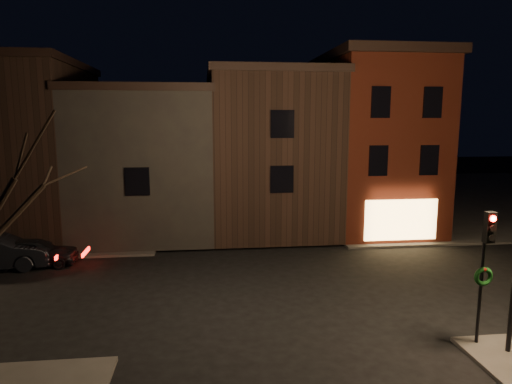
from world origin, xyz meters
TOP-DOWN VIEW (x-y plane):
  - ground at (0.00, 0.00)m, footprint 120.00×120.00m
  - sidewalk_far_right at (20.00, 20.00)m, footprint 30.00×30.00m
  - corner_building at (8.00, 9.47)m, footprint 6.50×8.50m
  - row_building_a at (1.50, 10.50)m, footprint 7.30×10.30m
  - row_building_b at (-5.75, 10.50)m, footprint 7.80×10.30m
  - row_building_c at (-13.00, 10.50)m, footprint 7.30×10.30m
  - traffic_signal at (5.60, -5.51)m, footprint 0.58×0.38m
  - parked_car_a at (-10.40, 4.06)m, footprint 4.02×1.80m

SIDE VIEW (x-z plane):
  - ground at x=0.00m, z-range 0.00..0.00m
  - sidewalk_far_right at x=20.00m, z-range 0.00..0.12m
  - parked_car_a at x=-10.40m, z-range 0.00..1.34m
  - traffic_signal at x=5.60m, z-range 0.78..4.83m
  - row_building_b at x=-5.75m, z-range 0.13..8.53m
  - row_building_a at x=1.50m, z-range 0.13..9.53m
  - row_building_c at x=-13.00m, z-range 0.13..10.03m
  - corner_building at x=8.00m, z-range 0.15..10.65m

